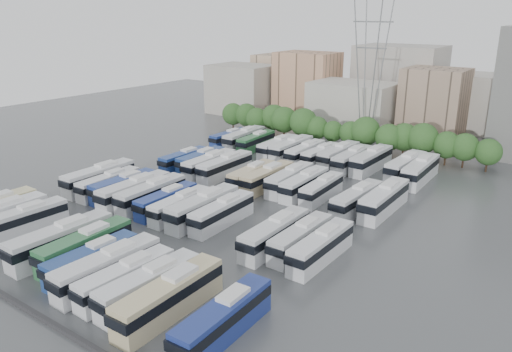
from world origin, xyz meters
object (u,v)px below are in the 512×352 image
Objects in this scene: bus_r2_s10 at (322,189)px; bus_r2_s13 at (384,199)px; bus_r1_s4 at (151,194)px; bus_r2_s9 at (304,184)px; bus_r0_s11 at (170,296)px; bus_r1_s8 at (222,212)px; bus_r1_s7 at (203,207)px; bus_r3_s7 at (321,155)px; bus_r0_s10 at (149,285)px; bus_r1_s12 at (301,238)px; bus_r1_s3 at (134,191)px; bus_r2_s3 at (209,164)px; bus_r2_s12 at (357,199)px; bus_r0_s13 at (223,319)px; bus_r2_s7 at (267,177)px; bus_r3_s5 at (291,148)px; bus_r2_s8 at (290,179)px; electricity_pylon at (370,59)px; bus_r1_s6 at (180,205)px; bus_r1_s13 at (321,247)px; bus_r2_s6 at (251,175)px; bus_r1_s5 at (166,200)px; bus_r2_s4 at (225,166)px; bus_r3_s12 at (405,166)px; bus_r3_s8 at (339,155)px; bus_r0_s9 at (126,278)px; bus_r2_s2 at (201,160)px; bus_r2_s1 at (184,159)px; bus_r3_s2 at (256,141)px; bus_r0_s8 at (108,268)px; bus_r0_s5 at (61,240)px; bus_r3_s0 at (229,138)px; bus_r0_s2 at (22,221)px; bus_r1_s11 at (275,233)px; bus_r1_s2 at (124,186)px; bus_r1_s1 at (109,183)px; bus_r3_s10 at (371,160)px; bus_r3_s9 at (352,159)px; bus_r1_s0 at (99,177)px.

bus_r2_s13 reaches higher than bus_r2_s10.
bus_r1_s4 is 24.48m from bus_r2_s9.
bus_r1_s8 is at bearing 115.12° from bus_r0_s11.
bus_r1_s4 is 1.14× the size of bus_r2_s10.
bus_r3_s7 is (-0.13, 35.04, -0.29)m from bus_r1_s7.
bus_r0_s10 is 1.04× the size of bus_r1_s12.
bus_r1_s3 reaches higher than bus_r1_s4.
bus_r2_s3 is 29.72m from bus_r2_s12.
bus_r2_s7 reaches higher than bus_r0_s13.
bus_r1_s4 is 35.54m from bus_r3_s5.
bus_r1_s3 is (-32.65, 18.14, 0.13)m from bus_r0_s13.
electricity_pylon is at bearing 91.95° from bus_r2_s8.
bus_r2_s3 is at bearing 116.85° from bus_r1_s6.
bus_r1_s13 is at bearing -71.03° from electricity_pylon.
bus_r2_s6 is 13.14m from bus_r2_s10.
bus_r1_s8 is (2.99, -55.03, -16.81)m from electricity_pylon.
bus_r1_s5 is at bearing -175.31° from bus_r1_s7.
bus_r2_s4 is 0.99× the size of bus_r3_s12.
bus_r2_s9 is at bearing 1.61° from bus_r2_s3.
electricity_pylon is 2.61× the size of bus_r3_s8.
bus_r3_s12 reaches higher than bus_r0_s9.
bus_r2_s2 is at bearing 179.09° from bus_r2_s12.
bus_r2_s13 is (19.64, -37.44, -16.60)m from electricity_pylon.
bus_r3_s2 reaches higher than bus_r2_s1.
bus_r1_s5 is at bearing -63.64° from bus_r2_s2.
bus_r2_s1 is 26.09m from bus_r2_s9.
bus_r1_s3 is 1.02× the size of bus_r3_s8.
bus_r0_s8 is at bearing -66.15° from bus_r2_s3.
bus_r0_s5 reaches higher than bus_r3_s2.
bus_r3_s12 is (39.92, 0.97, 0.31)m from bus_r3_s0.
bus_r0_s2 is 34.01m from bus_r1_s11.
bus_r0_s5 is 1.09× the size of bus_r2_s7.
bus_r1_s12 is (13.18, -0.66, -0.02)m from bus_r1_s8.
bus_r0_s8 is 1.08× the size of bus_r1_s2.
bus_r2_s6 is at bearing 101.32° from bus_r1_s7.
bus_r1_s8 is 21.37m from bus_r2_s4.
bus_r2_s13 is at bearing 77.37° from bus_r0_s10.
electricity_pylon is 61.96m from bus_r1_s1.
bus_r1_s11 is at bearing -34.63° from bus_r2_s2.
bus_r3_s10 is (26.38, 0.40, 0.22)m from bus_r3_s2.
bus_r1_s4 reaches higher than bus_r1_s5.
bus_r0_s5 is at bearing -110.90° from bus_r2_s9.
bus_r2_s13 is (29.79, 0.73, 0.06)m from bus_r2_s4.
bus_r1_s6 is 37.29m from bus_r3_s9.
bus_r2_s3 reaches higher than bus_r2_s10.
bus_r2_s9 is at bearing 92.53° from bus_r0_s9.
bus_r1_s0 is 38.62m from bus_r3_s5.
bus_r2_s7 is 1.00× the size of bus_r2_s12.
bus_r3_s9 is (10.04, 18.53, 0.17)m from bus_r2_s6.
bus_r2_s6 is 0.88× the size of bus_r3_s10.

